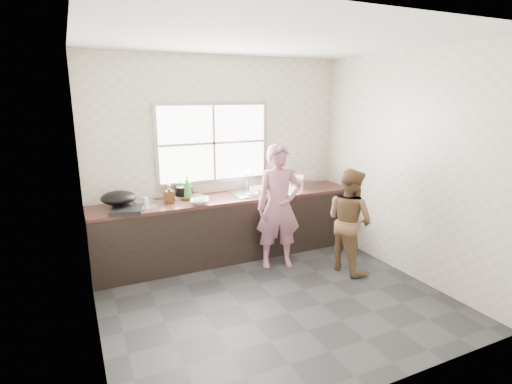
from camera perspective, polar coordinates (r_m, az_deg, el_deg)
name	(u,v)px	position (r m, az deg, el deg)	size (l,w,h in m)	color
floor	(273,297)	(4.59, 2.41, -14.83)	(3.60, 3.20, 0.01)	#2B2B2E
ceiling	(276,39)	(4.06, 2.82, 21.01)	(3.60, 3.20, 0.01)	silver
wall_back	(220,157)	(5.57, -5.15, 5.02)	(3.60, 0.01, 2.70)	beige
wall_left	(85,197)	(3.66, -23.26, -0.65)	(0.01, 3.20, 2.70)	beige
wall_right	(405,165)	(5.20, 20.53, 3.58)	(0.01, 3.20, 2.70)	silver
wall_front	(384,222)	(2.85, 17.86, -4.11)	(3.60, 0.01, 2.70)	beige
cabinet	(230,228)	(5.50, -3.80, -5.15)	(3.60, 0.62, 0.82)	black
countertop	(229,198)	(5.38, -3.87, -0.81)	(3.60, 0.64, 0.04)	#3B1D18
sink	(253,193)	(5.51, -0.49, -0.17)	(0.55, 0.45, 0.02)	silver
faucet	(247,180)	(5.65, -1.34, 1.70)	(0.02, 0.02, 0.30)	silver
window_frame	(213,143)	(5.49, -6.12, 6.98)	(1.60, 0.05, 1.10)	#9EA0A5
window_glazing	(214,143)	(5.47, -6.04, 6.96)	(1.50, 0.01, 1.00)	white
woman	(279,211)	(5.11, 3.26, -2.69)	(0.55, 0.36, 1.49)	#AA667F
person_side	(349,220)	(5.13, 13.21, -3.97)	(0.64, 0.50, 1.32)	brown
cutting_board	(189,196)	(5.36, -9.49, -0.61)	(0.36, 0.36, 0.04)	#312513
cleaver	(202,198)	(5.17, -7.72, -0.80)	(0.20, 0.10, 0.01)	#AAABB1
bowl_mince	(200,202)	(5.02, -8.07, -1.40)	(0.23, 0.23, 0.06)	white
bowl_crabs	(258,190)	(5.55, 0.25, 0.22)	(0.19, 0.19, 0.06)	white
bowl_held	(253,194)	(5.37, -0.43, -0.26)	(0.19, 0.19, 0.06)	white
black_pot	(184,192)	(5.35, -10.22, 0.00)	(0.22, 0.22, 0.16)	black
plate_food	(184,198)	(5.34, -10.27, -0.79)	(0.24, 0.24, 0.02)	silver
bottle_green	(187,188)	(5.26, -9.81, 0.63)	(0.12, 0.12, 0.31)	green
bottle_brown_tall	(169,194)	(5.14, -12.30, -0.35)	(0.09, 0.10, 0.21)	#4B2F12
bottle_brown_short	(169,193)	(5.33, -12.33, -0.13)	(0.13, 0.13, 0.16)	#451911
glass_jar	(146,201)	(5.13, -15.46, -1.26)	(0.06, 0.06, 0.09)	silver
burner	(127,210)	(4.87, -17.93, -2.46)	(0.35, 0.35, 0.05)	black
wok	(118,198)	(5.01, -19.06, -0.78)	(0.41, 0.41, 0.16)	black
dish_rack	(303,179)	(5.87, 6.70, 1.88)	(0.35, 0.24, 0.26)	silver
pot_lid_left	(145,202)	(5.26, -15.56, -1.34)	(0.25, 0.25, 0.01)	#ABADB1
pot_lid_right	(146,207)	(5.01, -15.41, -2.09)	(0.26, 0.26, 0.01)	silver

